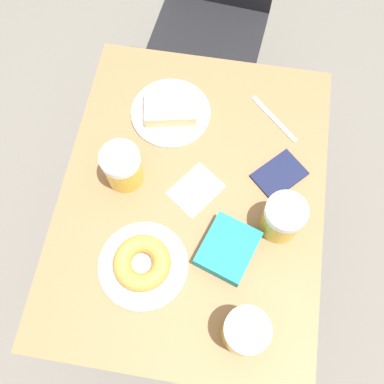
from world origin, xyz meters
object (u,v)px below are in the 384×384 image
at_px(beer_mug_center, 245,332).
at_px(blue_pouch, 228,249).
at_px(napkin_folded, 196,190).
at_px(plate_with_cake, 171,110).
at_px(plate_with_donut, 143,264).
at_px(fork, 274,119).
at_px(beer_mug_left, 283,218).
at_px(chair, 214,4).
at_px(beer_mug_right, 123,167).
at_px(passport_near_edge, 279,175).

xyz_separation_m(beer_mug_center, blue_pouch, (-0.06, 0.18, -0.04)).
xyz_separation_m(napkin_folded, blue_pouch, (0.10, -0.14, 0.02)).
relative_size(plate_with_cake, plate_with_donut, 1.02).
relative_size(plate_with_donut, fork, 1.57).
bearing_deg(beer_mug_center, plate_with_donut, 155.44).
distance_m(beer_mug_center, fork, 0.56).
bearing_deg(plate_with_cake, plate_with_donut, -88.35).
relative_size(beer_mug_left, fork, 0.84).
height_order(chair, blue_pouch, chair).
xyz_separation_m(beer_mug_right, napkin_folded, (0.18, -0.01, -0.05)).
distance_m(fork, passport_near_edge, 0.17).
xyz_separation_m(plate_with_donut, beer_mug_center, (0.25, -0.11, 0.03)).
xyz_separation_m(beer_mug_left, blue_pouch, (-0.11, -0.08, -0.04)).
distance_m(plate_with_cake, napkin_folded, 0.23).
bearing_deg(plate_with_donut, passport_near_edge, 44.13).
bearing_deg(blue_pouch, passport_near_edge, 64.40).
xyz_separation_m(beer_mug_center, fork, (0.02, 0.56, -0.05)).
bearing_deg(plate_with_cake, napkin_folded, -64.03).
height_order(plate_with_donut, beer_mug_right, beer_mug_right).
bearing_deg(napkin_folded, passport_near_edge, 20.51).
bearing_deg(plate_with_cake, passport_near_edge, -23.83).
bearing_deg(napkin_folded, beer_mug_left, -15.34).
height_order(chair, passport_near_edge, chair).
bearing_deg(blue_pouch, beer_mug_center, -72.48).
xyz_separation_m(chair, plate_with_cake, (-0.04, -0.59, 0.20)).
height_order(beer_mug_center, passport_near_edge, beer_mug_center).
bearing_deg(passport_near_edge, beer_mug_left, -86.04).
distance_m(plate_with_donut, napkin_folded, 0.23).
distance_m(chair, plate_with_cake, 0.62).
height_order(passport_near_edge, blue_pouch, blue_pouch).
bearing_deg(fork, plate_with_donut, -120.60).
relative_size(beer_mug_center, blue_pouch, 0.68).
xyz_separation_m(beer_mug_left, beer_mug_right, (-0.39, 0.07, 0.00)).
height_order(plate_with_cake, plate_with_donut, plate_with_donut).
height_order(chair, napkin_folded, chair).
distance_m(chair, blue_pouch, 0.98).
xyz_separation_m(beer_mug_left, passport_near_edge, (-0.01, 0.13, -0.05)).
bearing_deg(beer_mug_right, blue_pouch, -28.25).
xyz_separation_m(plate_with_cake, blue_pouch, (0.20, -0.35, 0.00)).
xyz_separation_m(beer_mug_left, beer_mug_center, (-0.06, -0.26, 0.00)).
height_order(plate_with_donut, napkin_folded, plate_with_donut).
bearing_deg(plate_with_cake, chair, 86.12).
height_order(beer_mug_left, beer_mug_right, same).
height_order(beer_mug_center, beer_mug_right, same).
xyz_separation_m(chair, napkin_folded, (0.06, -0.80, 0.18)).
distance_m(plate_with_cake, beer_mug_center, 0.59).
distance_m(beer_mug_left, fork, 0.30).
bearing_deg(beer_mug_center, blue_pouch, 107.52).
bearing_deg(blue_pouch, fork, 78.74).
distance_m(plate_with_donut, blue_pouch, 0.20).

